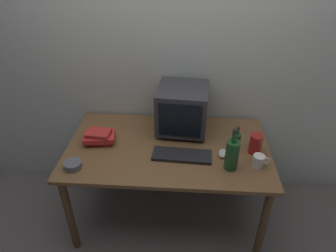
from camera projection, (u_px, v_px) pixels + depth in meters
ground_plane at (168, 213)px, 2.69m from camera, size 6.00×6.00×0.00m
back_wall at (172, 57)px, 2.42m from camera, size 4.00×0.08×2.50m
desk at (168, 155)px, 2.33m from camera, size 1.51×0.88×0.73m
crt_monitor at (183, 109)px, 2.37m from camera, size 0.41×0.41×0.37m
keyboard at (182, 155)px, 2.18m from camera, size 0.43×0.17×0.02m
computer_mouse at (223, 153)px, 2.18m from camera, size 0.07×0.11×0.04m
bottle_tall at (232, 154)px, 2.02m from camera, size 0.09×0.09×0.32m
bottle_short at (236, 141)px, 2.22m from camera, size 0.06×0.06×0.20m
book_stack at (99, 137)px, 2.30m from camera, size 0.25×0.18×0.10m
mug at (259, 161)px, 2.07m from camera, size 0.12×0.08×0.09m
cd_spindle at (73, 165)px, 2.07m from camera, size 0.12×0.12×0.04m
metal_canister at (256, 144)px, 2.18m from camera, size 0.09×0.09×0.15m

